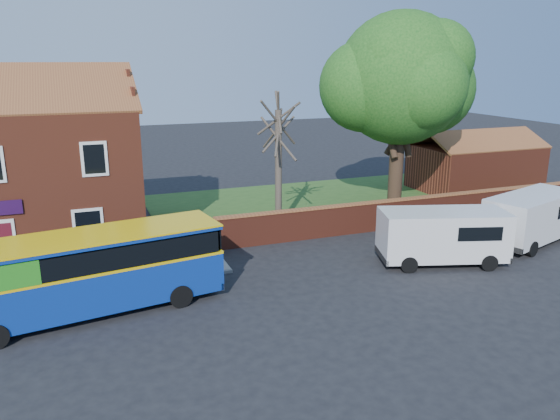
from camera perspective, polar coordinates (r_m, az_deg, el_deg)
name	(u,v)px	position (r m, az deg, el deg)	size (l,w,h in m)	color
ground	(208,321)	(19.33, -7.49, -11.43)	(120.00, 120.00, 0.00)	black
pavement	(1,286)	(24.40, -27.17, -7.07)	(18.00, 3.50, 0.12)	gray
grass_strip	(359,200)	(35.32, 8.23, 1.07)	(26.00, 12.00, 0.04)	#426B28
shop_building	(3,175)	(29.01, -26.94, 3.27)	(12.30, 8.13, 10.50)	brown
boundary_wall	(413,211)	(30.20, 13.77, -0.14)	(22.00, 0.38, 1.60)	maroon
outbuilding	(475,166)	(40.06, 19.69, 4.35)	(8.20, 5.06, 4.17)	maroon
bus	(76,272)	(20.15, -20.55, -6.06)	(9.72, 3.82, 2.89)	navy
van_near	(443,234)	(24.85, 16.67, -2.45)	(5.82, 3.68, 2.38)	silver
van_far	(532,216)	(29.16, 24.85, -0.58)	(5.95, 3.80, 2.43)	silver
large_tree	(400,83)	(32.24, 12.45, 12.85)	(9.31, 7.37, 11.35)	black
bare_tree	(278,164)	(28.28, -0.16, 4.87)	(2.56, 3.05, 6.83)	#4C4238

